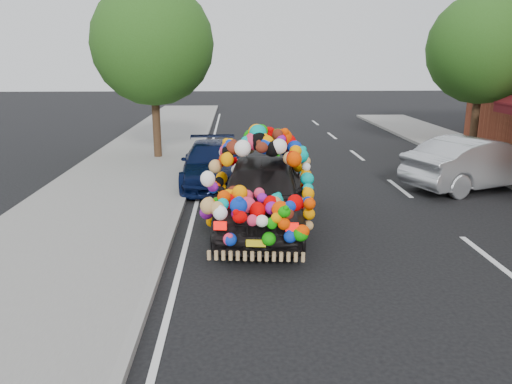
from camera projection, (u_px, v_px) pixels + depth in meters
ground at (292, 259)px, 9.06m from camera, size 100.00×100.00×0.00m
sidewalk at (52, 260)px, 8.86m from camera, size 4.00×60.00×0.12m
kerb at (162, 258)px, 8.94m from camera, size 0.15×60.00×0.13m
lane_markings at (486, 256)px, 9.20m from camera, size 6.00×50.00×0.01m
tree_near_sidewalk at (152, 44)px, 17.04m from camera, size 4.20×4.20×6.13m
tree_far_b at (483, 49)px, 18.04m from camera, size 4.00×4.00×5.90m
plush_art_car at (262, 177)px, 10.51m from camera, size 2.60×4.84×2.17m
navy_sedan at (212, 164)px, 14.38m from camera, size 1.77×4.16×1.20m
silver_hatchback at (478, 163)px, 13.89m from camera, size 4.63×3.04×1.44m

